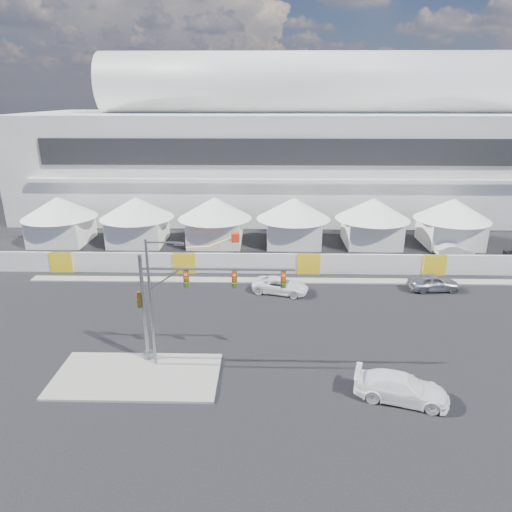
{
  "coord_description": "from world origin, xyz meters",
  "views": [
    {
      "loc": [
        1.83,
        -26.72,
        16.3
      ],
      "look_at": [
        1.03,
        10.0,
        3.34
      ],
      "focal_mm": 32.0,
      "sensor_mm": 36.0,
      "label": 1
    }
  ],
  "objects_px": {
    "sedan_silver": "(433,283)",
    "pickup_near": "(401,388)",
    "streetlight_median": "(154,295)",
    "boom_lift": "(199,257)",
    "traffic_mast": "(177,302)",
    "pickup_curb": "(280,285)",
    "lot_car_a": "(454,250)"
  },
  "relations": [
    {
      "from": "sedan_silver",
      "to": "pickup_curb",
      "type": "height_order",
      "value": "sedan_silver"
    },
    {
      "from": "lot_car_a",
      "to": "boom_lift",
      "type": "height_order",
      "value": "boom_lift"
    },
    {
      "from": "traffic_mast",
      "to": "boom_lift",
      "type": "relative_size",
      "value": 1.51
    },
    {
      "from": "pickup_curb",
      "to": "boom_lift",
      "type": "bearing_deg",
      "value": 64.89
    },
    {
      "from": "pickup_near",
      "to": "traffic_mast",
      "type": "xyz_separation_m",
      "value": [
        -13.21,
        3.81,
        3.37
      ]
    },
    {
      "from": "pickup_curb",
      "to": "streetlight_median",
      "type": "xyz_separation_m",
      "value": [
        -8.05,
        -11.69,
        4.25
      ]
    },
    {
      "from": "streetlight_median",
      "to": "traffic_mast",
      "type": "bearing_deg",
      "value": 31.65
    },
    {
      "from": "pickup_near",
      "to": "sedan_silver",
      "type": "bearing_deg",
      "value": -8.59
    },
    {
      "from": "traffic_mast",
      "to": "lot_car_a",
      "type": "bearing_deg",
      "value": 39.1
    },
    {
      "from": "lot_car_a",
      "to": "sedan_silver",
      "type": "bearing_deg",
      "value": 148.45
    },
    {
      "from": "pickup_curb",
      "to": "lot_car_a",
      "type": "height_order",
      "value": "pickup_curb"
    },
    {
      "from": "sedan_silver",
      "to": "traffic_mast",
      "type": "bearing_deg",
      "value": 116.09
    },
    {
      "from": "lot_car_a",
      "to": "traffic_mast",
      "type": "relative_size",
      "value": 0.41
    },
    {
      "from": "pickup_near",
      "to": "lot_car_a",
      "type": "bearing_deg",
      "value": -10.74
    },
    {
      "from": "sedan_silver",
      "to": "traffic_mast",
      "type": "distance_m",
      "value": 23.67
    },
    {
      "from": "sedan_silver",
      "to": "lot_car_a",
      "type": "distance_m",
      "value": 10.68
    },
    {
      "from": "pickup_near",
      "to": "streetlight_median",
      "type": "distance_m",
      "value": 15.33
    },
    {
      "from": "lot_car_a",
      "to": "boom_lift",
      "type": "bearing_deg",
      "value": 95.86
    },
    {
      "from": "sedan_silver",
      "to": "pickup_curb",
      "type": "xyz_separation_m",
      "value": [
        -13.5,
        -0.74,
        -0.07
      ]
    },
    {
      "from": "streetlight_median",
      "to": "boom_lift",
      "type": "bearing_deg",
      "value": 89.91
    },
    {
      "from": "pickup_near",
      "to": "streetlight_median",
      "type": "relative_size",
      "value": 0.63
    },
    {
      "from": "lot_car_a",
      "to": "pickup_curb",
      "type": "bearing_deg",
      "value": 116.53
    },
    {
      "from": "traffic_mast",
      "to": "pickup_near",
      "type": "bearing_deg",
      "value": -16.1
    },
    {
      "from": "sedan_silver",
      "to": "streetlight_median",
      "type": "distance_m",
      "value": 25.22
    },
    {
      "from": "sedan_silver",
      "to": "pickup_near",
      "type": "bearing_deg",
      "value": 151.55
    },
    {
      "from": "pickup_near",
      "to": "lot_car_a",
      "type": "height_order",
      "value": "pickup_near"
    },
    {
      "from": "traffic_mast",
      "to": "streetlight_median",
      "type": "bearing_deg",
      "value": -148.35
    },
    {
      "from": "pickup_near",
      "to": "streetlight_median",
      "type": "height_order",
      "value": "streetlight_median"
    },
    {
      "from": "lot_car_a",
      "to": "boom_lift",
      "type": "xyz_separation_m",
      "value": [
        -26.9,
        -3.37,
        0.22
      ]
    },
    {
      "from": "boom_lift",
      "to": "pickup_near",
      "type": "bearing_deg",
      "value": -65.39
    },
    {
      "from": "traffic_mast",
      "to": "sedan_silver",
      "type": "bearing_deg",
      "value": 29.86
    },
    {
      "from": "sedan_silver",
      "to": "pickup_near",
      "type": "xyz_separation_m",
      "value": [
        -7.11,
        -15.48,
        0.01
      ]
    }
  ]
}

